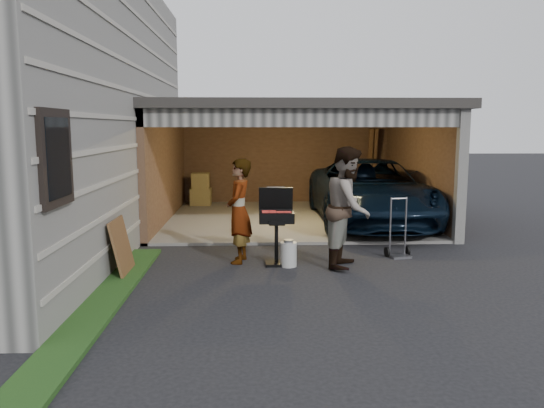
{
  "coord_description": "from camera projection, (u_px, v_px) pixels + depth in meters",
  "views": [
    {
      "loc": [
        -0.25,
        -6.84,
        2.34
      ],
      "look_at": [
        0.04,
        1.34,
        1.15
      ],
      "focal_mm": 35.0,
      "sensor_mm": 36.0,
      "label": 1
    }
  ],
  "objects": [
    {
      "name": "ground",
      "position": [
        273.0,
        303.0,
        7.12
      ],
      "size": [
        80.0,
        80.0,
        0.0
      ],
      "primitive_type": "plane",
      "color": "black",
      "rests_on": "ground"
    },
    {
      "name": "groundcover_strip",
      "position": [
        79.0,
        332.0,
        6.04
      ],
      "size": [
        0.5,
        8.0,
        0.06
      ],
      "primitive_type": "cube",
      "color": "#193814",
      "rests_on": "ground"
    },
    {
      "name": "garage",
      "position": [
        293.0,
        146.0,
        13.59
      ],
      "size": [
        6.8,
        6.3,
        2.9
      ],
      "color": "#605E59",
      "rests_on": "ground"
    },
    {
      "name": "minivan",
      "position": [
        369.0,
        194.0,
        12.76
      ],
      "size": [
        2.58,
        5.46,
        1.51
      ],
      "primitive_type": "imported",
      "rotation": [
        0.0,
        0.0,
        -0.01
      ],
      "color": "black",
      "rests_on": "ground"
    },
    {
      "name": "woman",
      "position": [
        239.0,
        211.0,
        9.14
      ],
      "size": [
        0.52,
        0.71,
        1.81
      ],
      "primitive_type": "imported",
      "rotation": [
        0.0,
        0.0,
        -1.71
      ],
      "color": "#ACC5D9",
      "rests_on": "ground"
    },
    {
      "name": "man",
      "position": [
        348.0,
        207.0,
        8.86
      ],
      "size": [
        1.06,
        1.19,
        2.02
      ],
      "primitive_type": "imported",
      "rotation": [
        0.0,
        0.0,
        1.22
      ],
      "color": "#42201A",
      "rests_on": "ground"
    },
    {
      "name": "bbq_grill",
      "position": [
        276.0,
        220.0,
        9.02
      ],
      "size": [
        0.59,
        0.52,
        1.31
      ],
      "color": "black",
      "rests_on": "ground"
    },
    {
      "name": "propane_tank",
      "position": [
        288.0,
        254.0,
        8.96
      ],
      "size": [
        0.34,
        0.34,
        0.42
      ],
      "primitive_type": "cylinder",
      "rotation": [
        0.0,
        0.0,
        0.27
      ],
      "color": "silver",
      "rests_on": "ground"
    },
    {
      "name": "plywood_panel",
      "position": [
        122.0,
        247.0,
        8.4
      ],
      "size": [
        0.23,
        0.82,
        0.91
      ],
      "primitive_type": "cube",
      "rotation": [
        0.0,
        -0.21,
        0.0
      ],
      "color": "#52351C",
      "rests_on": "ground"
    },
    {
      "name": "hand_truck",
      "position": [
        399.0,
        246.0,
        9.62
      ],
      "size": [
        0.47,
        0.4,
        1.09
      ],
      "rotation": [
        0.0,
        0.0,
        0.21
      ],
      "color": "gray",
      "rests_on": "ground"
    }
  ]
}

